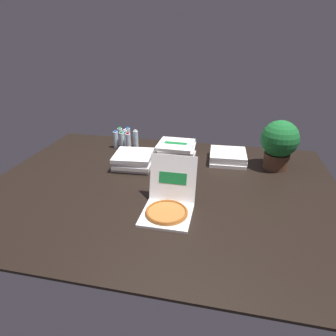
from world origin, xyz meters
The scene contains 13 objects.
ground_plane centered at (0.00, 0.00, -0.01)m, with size 3.20×2.40×0.02m, color black.
open_pizza_box centered at (0.15, -0.39, 0.07)m, with size 0.38×0.50×0.39m.
pizza_stack_right_mid centered at (0.03, 0.65, 0.09)m, with size 0.41×0.42×0.19m.
pizza_stack_right_far centered at (-0.37, 0.36, 0.07)m, with size 0.42×0.43×0.15m.
pizza_stack_right_near centered at (0.59, 0.69, 0.05)m, with size 0.40×0.41×0.11m.
water_bottle_0 centered at (-0.66, 0.89, 0.10)m, with size 0.06×0.06×0.22m.
water_bottle_1 centered at (-0.75, 0.82, 0.10)m, with size 0.06×0.06×0.22m.
water_bottle_2 centered at (-0.65, 0.98, 0.10)m, with size 0.06×0.06×0.22m.
water_bottle_3 centered at (-0.58, 0.78, 0.10)m, with size 0.06×0.06×0.22m.
water_bottle_4 centered at (-0.75, 0.95, 0.10)m, with size 0.06×0.06×0.22m.
water_bottle_5 centered at (-0.66, 0.80, 0.10)m, with size 0.06×0.06×0.22m.
water_bottle_6 centered at (-0.52, 0.90, 0.10)m, with size 0.06×0.06×0.22m.
potted_plant centered at (1.07, 0.63, 0.28)m, with size 0.37×0.37×0.50m.
Camera 1 is at (0.55, -2.26, 1.29)m, focal length 30.85 mm.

